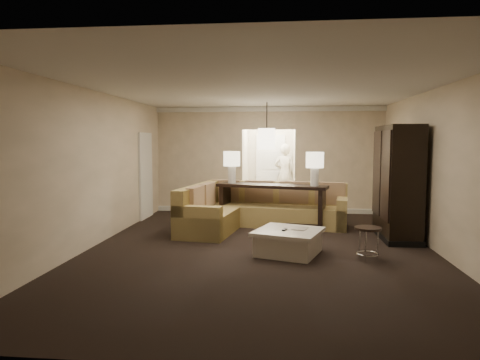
# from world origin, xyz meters

# --- Properties ---
(ground) EXTENTS (8.00, 8.00, 0.00)m
(ground) POSITION_xyz_m (0.00, 0.00, 0.00)
(ground) COLOR black
(ground) RESTS_ON ground
(wall_back) EXTENTS (6.00, 0.04, 2.80)m
(wall_back) POSITION_xyz_m (0.00, 4.00, 1.40)
(wall_back) COLOR beige
(wall_back) RESTS_ON ground
(wall_front) EXTENTS (6.00, 0.04, 2.80)m
(wall_front) POSITION_xyz_m (0.00, -4.00, 1.40)
(wall_front) COLOR beige
(wall_front) RESTS_ON ground
(wall_left) EXTENTS (0.04, 8.00, 2.80)m
(wall_left) POSITION_xyz_m (-3.00, 0.00, 1.40)
(wall_left) COLOR beige
(wall_left) RESTS_ON ground
(wall_right) EXTENTS (0.04, 8.00, 2.80)m
(wall_right) POSITION_xyz_m (3.00, 0.00, 1.40)
(wall_right) COLOR beige
(wall_right) RESTS_ON ground
(ceiling) EXTENTS (6.00, 8.00, 0.02)m
(ceiling) POSITION_xyz_m (0.00, 0.00, 2.80)
(ceiling) COLOR silver
(ceiling) RESTS_ON wall_back
(crown_molding) EXTENTS (6.00, 0.10, 0.12)m
(crown_molding) POSITION_xyz_m (0.00, 3.95, 2.73)
(crown_molding) COLOR silver
(crown_molding) RESTS_ON wall_back
(baseboard) EXTENTS (6.00, 0.10, 0.12)m
(baseboard) POSITION_xyz_m (0.00, 3.95, 0.06)
(baseboard) COLOR silver
(baseboard) RESTS_ON ground
(side_door) EXTENTS (0.05, 0.90, 2.10)m
(side_door) POSITION_xyz_m (-2.97, 2.80, 1.05)
(side_door) COLOR white
(side_door) RESTS_ON ground
(foyer) EXTENTS (1.44, 2.02, 2.80)m
(foyer) POSITION_xyz_m (0.00, 5.34, 1.30)
(foyer) COLOR white
(foyer) RESTS_ON ground
(sectional_sofa) EXTENTS (3.58, 2.71, 0.97)m
(sectional_sofa) POSITION_xyz_m (-0.26, 1.91, 0.39)
(sectional_sofa) COLOR brown
(sectional_sofa) RESTS_ON ground
(coffee_table) EXTENTS (1.30, 1.30, 0.43)m
(coffee_table) POSITION_xyz_m (0.49, -0.28, 0.21)
(coffee_table) COLOR silver
(coffee_table) RESTS_ON ground
(console_table) EXTENTS (2.50, 1.13, 0.94)m
(console_table) POSITION_xyz_m (0.14, 2.00, 0.56)
(console_table) COLOR black
(console_table) RESTS_ON ground
(armoire) EXTENTS (0.65, 1.53, 2.19)m
(armoire) POSITION_xyz_m (2.59, 1.12, 1.05)
(armoire) COLOR black
(armoire) RESTS_ON ground
(drink_table) EXTENTS (0.42, 0.42, 0.53)m
(drink_table) POSITION_xyz_m (1.74, -0.51, 0.38)
(drink_table) COLOR black
(drink_table) RESTS_ON ground
(table_lamp_left) EXTENTS (0.38, 0.38, 0.72)m
(table_lamp_left) POSITION_xyz_m (-0.77, 2.23, 1.42)
(table_lamp_left) COLOR white
(table_lamp_left) RESTS_ON console_table
(table_lamp_right) EXTENTS (0.38, 0.38, 0.72)m
(table_lamp_right) POSITION_xyz_m (1.06, 1.77, 1.42)
(table_lamp_right) COLOR white
(table_lamp_right) RESTS_ON console_table
(pendant_light) EXTENTS (0.38, 0.38, 1.09)m
(pendant_light) POSITION_xyz_m (0.00, 2.70, 1.95)
(pendant_light) COLOR black
(pendant_light) RESTS_ON ceiling
(person) EXTENTS (0.84, 0.68, 2.01)m
(person) POSITION_xyz_m (0.45, 5.60, 1.01)
(person) COLOR beige
(person) RESTS_ON ground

